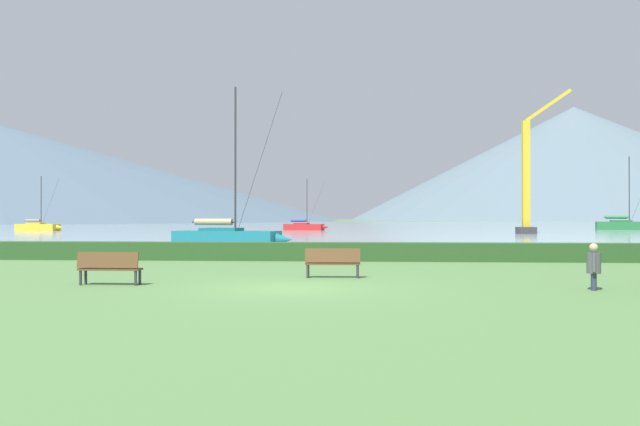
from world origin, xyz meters
name	(u,v)px	position (x,y,z in m)	size (l,w,h in m)	color
ground_plane	(291,288)	(0.00, 0.00, 0.00)	(1000.00, 1000.00, 0.00)	#517A42
harbor_water	(356,225)	(0.00, 137.00, 0.00)	(320.00, 246.00, 0.00)	#8C9EA3
hedge_line	(319,252)	(0.00, 11.00, 0.40)	(80.00, 1.20, 0.81)	#284C23
sailboat_slip_1	(38,227)	(-44.67, 70.49, 0.57)	(7.06, 2.70, 7.82)	gold
sailboat_slip_2	(625,225)	(41.52, 81.50, 0.76)	(9.32, 4.51, 11.12)	#236B38
sailboat_slip_3	(228,237)	(-6.70, 22.96, 0.65)	(7.93, 3.53, 10.30)	#19707A
sailboat_slip_6	(304,226)	(-6.79, 75.75, 0.55)	(6.83, 3.03, 7.63)	red
park_bench_near_path	(109,266)	(-5.26, 0.41, 0.53)	(1.78, 0.49, 0.95)	brown
park_bench_under_tree	(333,261)	(1.00, 3.00, 0.53)	(1.77, 0.52, 0.95)	brown
person_seated_viewer	(594,264)	(8.09, 0.06, 0.69)	(0.36, 0.55, 1.25)	#2D3347
dock_crane	(527,185)	(20.85, 57.25, 5.70)	(6.15, 2.00, 16.72)	#333338
distant_hill_central_peak	(574,163)	(132.73, 386.72, 35.38)	(279.13, 279.13, 70.75)	slate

